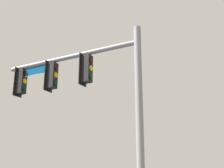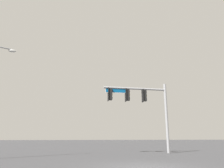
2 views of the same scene
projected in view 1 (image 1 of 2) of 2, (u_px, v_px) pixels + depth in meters
The scene contains 1 object.
signal_pole_near at pixel (84, 85), 12.03m from camera, with size 6.35×0.88×6.69m.
Camera 1 is at (-9.63, 1.11, 1.23)m, focal length 50.00 mm.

